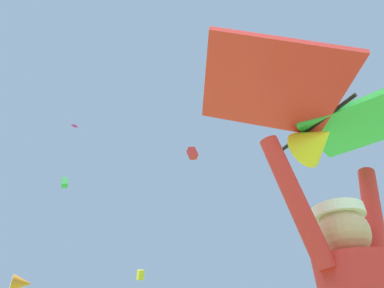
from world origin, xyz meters
The scene contains 5 objects.
held_stunt_kite centered at (0.19, -0.03, 2.14)m, with size 1.62×0.88×0.38m.
distant_kite_magenta_overhead_distant centered at (-2.53, 27.12, 21.21)m, with size 0.67×0.68×0.21m.
distant_kite_green_far_center centered at (-2.09, 30.70, 16.13)m, with size 0.86×0.93×1.26m.
distant_kite_yellow_high_right centered at (6.19, 26.75, 6.78)m, with size 0.62×0.79×0.96m.
distant_kite_red_mid_right centered at (10.29, 24.57, 19.51)m, with size 1.17×1.06×1.59m.
Camera 1 is at (-1.01, -0.94, 1.03)m, focal length 27.79 mm.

